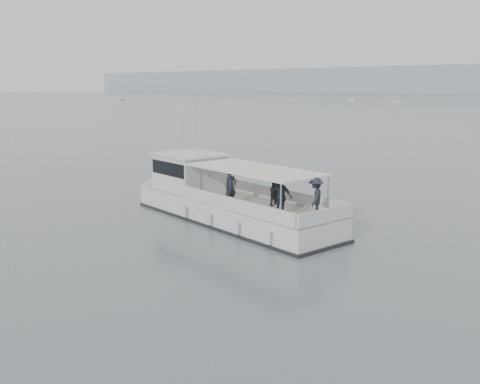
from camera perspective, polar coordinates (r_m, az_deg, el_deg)
The scene contains 2 objects.
ground at distance 26.66m, azimuth 8.53°, elevation -3.65°, with size 1400.00×1400.00×0.00m, color slate.
tour_boat at distance 28.07m, azimuth -2.43°, elevation -0.71°, with size 14.50×5.99×6.05m.
Camera 1 is at (12.96, -22.30, 6.76)m, focal length 40.00 mm.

